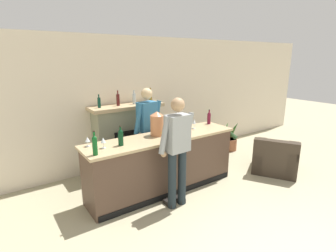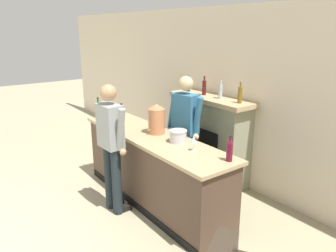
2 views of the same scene
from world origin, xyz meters
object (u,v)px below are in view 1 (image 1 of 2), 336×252
Objects in this scene: potted_plant_corner at (230,140)px; wine_bottle_burgundy_dark at (209,118)px; person_bartender at (148,130)px; wine_glass_near_bucket at (87,140)px; armchair_black at (275,159)px; wine_glass_by_dispenser at (103,140)px; wine_glass_back_row at (194,122)px; wine_bottle_cabernet_heavy at (121,137)px; copper_dispenser at (157,123)px; wine_bottle_riesling_slim at (95,144)px; person_customer at (177,148)px; ice_bucket_steel at (178,127)px; fireplace_stone at (127,137)px.

potted_plant_corner is 1.69m from wine_bottle_burgundy_dark.
person_bartender is 11.83× the size of wine_glass_near_bucket.
wine_glass_by_dispenser reaches higher than armchair_black.
wine_bottle_cabernet_heavy is at bearing -175.90° from wine_glass_back_row.
copper_dispenser is 1.22× the size of wine_bottle_riesling_slim.
person_bartender reaches higher than armchair_black.
wine_bottle_riesling_slim is (-1.29, -0.76, 0.17)m from person_bartender.
person_customer is 7.56× the size of ice_bucket_steel.
fireplace_stone is at bearing 41.00° from wine_glass_near_bucket.
wine_glass_near_bucket is at bearing -139.00° from fireplace_stone.
person_customer reaches higher than wine_bottle_cabernet_heavy.
wine_glass_by_dispenser is (-1.83, -0.08, -0.01)m from wine_glass_back_row.
wine_glass_by_dispenser is (-1.48, -0.12, 0.04)m from ice_bucket_steel.
armchair_black is 2.76× the size of copper_dispenser.
wine_glass_near_bucket is (-2.00, 0.13, -0.03)m from wine_glass_back_row.
wine_bottle_cabernet_heavy reaches higher than ice_bucket_steel.
wine_bottle_burgundy_dark is 1.56× the size of wine_glass_back_row.
wine_glass_near_bucket is (-1.18, 0.10, -0.11)m from copper_dispenser.
ice_bucket_steel is (-2.16, -0.65, 0.82)m from potted_plant_corner.
person_customer reaches higher than potted_plant_corner.
person_customer is at bearing -17.60° from wine_bottle_riesling_slim.
person_customer is at bearing -153.66° from potted_plant_corner.
ice_bucket_steel is 0.67× the size of wine_bottle_riesling_slim.
person_bartender is at bearing 35.69° from wine_bottle_cabernet_heavy.
potted_plant_corner is 4.02× the size of wine_glass_back_row.
wine_bottle_riesling_slim is (-3.84, -0.97, 0.90)m from potted_plant_corner.
armchair_black is 6.96× the size of wine_glass_by_dispenser.
copper_dispenser is 1.82× the size of ice_bucket_steel.
copper_dispenser is 1.36× the size of wine_bottle_cabernet_heavy.
fireplace_stone reaches higher than wine_glass_back_row.
wine_glass_back_row is at bearing 2.49° from wine_glass_by_dispenser.
wine_glass_back_row is (0.86, -1.12, 0.43)m from fireplace_stone.
armchair_black is 2.24m from ice_bucket_steel.
wine_bottle_riesling_slim reaches higher than wine_bottle_burgundy_dark.
wine_glass_near_bucket is at bearing 179.40° from wine_bottle_burgundy_dark.
fireplace_stone is at bearing 100.33° from person_bartender.
armchair_black is 1.96m from wine_glass_back_row.
wine_bottle_riesling_slim is 1.18× the size of wine_bottle_burgundy_dark.
person_customer is (-2.70, -1.33, 0.71)m from potted_plant_corner.
person_bartender is 0.90m from wine_glass_back_row.
potted_plant_corner is 2.40m from ice_bucket_steel.
wine_glass_back_row is at bearing -3.76° from wine_glass_near_bucket.
wine_bottle_cabernet_heavy reaches higher than wine_glass_near_bucket.
ice_bucket_steel is at bearing 4.67° from wine_glass_by_dispenser.
copper_dispenser is at bearing -165.89° from potted_plant_corner.
ice_bucket_steel is at bearing -175.61° from wine_bottle_burgundy_dark.
potted_plant_corner is at bearing 4.67° from person_bartender.
wine_bottle_riesling_slim is (-3.60, 0.50, 0.89)m from armchair_black.
copper_dispenser is (0.04, -1.10, 0.51)m from fireplace_stone.
armchair_black is 3.74m from wine_bottle_riesling_slim.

